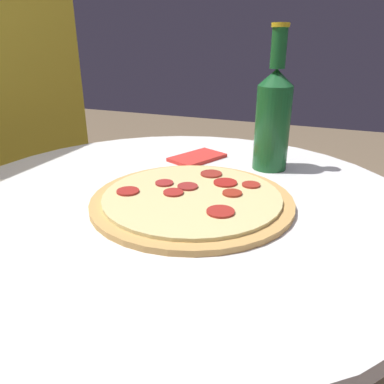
# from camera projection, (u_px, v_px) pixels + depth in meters

# --- Properties ---
(table) EXTENTS (0.84, 0.84, 0.73)m
(table) POSITION_uv_depth(u_px,v_px,m) (178.00, 271.00, 0.73)
(table) COLOR white
(table) RESTS_ON ground_plane
(pizza) EXTENTS (0.34, 0.34, 0.02)m
(pizza) POSITION_uv_depth(u_px,v_px,m) (192.00, 199.00, 0.63)
(pizza) COLOR tan
(pizza) RESTS_ON table
(beer_bottle) EXTENTS (0.07, 0.07, 0.28)m
(beer_bottle) POSITION_uv_depth(u_px,v_px,m) (273.00, 116.00, 0.76)
(beer_bottle) COLOR #195628
(beer_bottle) RESTS_ON table
(napkin) EXTENTS (0.14, 0.12, 0.01)m
(napkin) POSITION_uv_depth(u_px,v_px,m) (197.00, 158.00, 0.85)
(napkin) COLOR red
(napkin) RESTS_ON table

